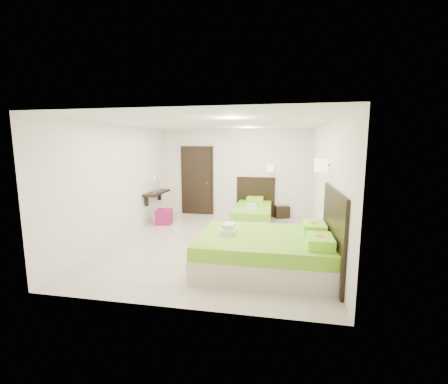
% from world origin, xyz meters
% --- Properties ---
extents(floor, '(5.50, 5.50, 0.00)m').
position_xyz_m(floor, '(0.00, 0.00, 0.00)').
color(floor, '#C1B3A0').
rests_on(floor, ground).
extents(bed_single, '(1.15, 1.92, 1.58)m').
position_xyz_m(bed_single, '(0.63, 1.87, 0.29)').
color(bed_single, beige).
rests_on(bed_single, ground).
extents(bed_double, '(2.30, 1.95, 1.90)m').
position_xyz_m(bed_double, '(1.19, -1.22, 0.34)').
color(bed_double, beige).
rests_on(bed_double, ground).
extents(nightstand, '(0.50, 0.47, 0.36)m').
position_xyz_m(nightstand, '(1.41, 2.68, 0.18)').
color(nightstand, black).
rests_on(nightstand, ground).
extents(ottoman, '(0.45, 0.45, 0.40)m').
position_xyz_m(ottoman, '(-1.77, 1.32, 0.20)').
color(ottoman, '#8C124A').
rests_on(ottoman, ground).
extents(door, '(1.02, 0.15, 2.14)m').
position_xyz_m(door, '(-1.20, 2.70, 1.05)').
color(door, black).
rests_on(door, ground).
extents(console_shelf, '(0.35, 1.20, 0.78)m').
position_xyz_m(console_shelf, '(-2.08, 1.60, 0.82)').
color(console_shelf, black).
rests_on(console_shelf, ground).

